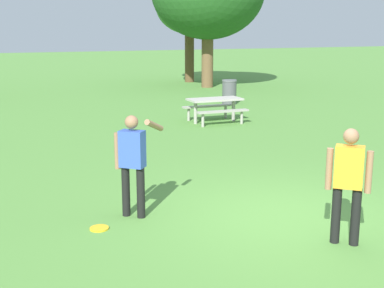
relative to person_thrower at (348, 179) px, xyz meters
name	(u,v)px	position (x,y,z in m)	size (l,w,h in m)	color
ground_plane	(284,217)	(-0.20, 1.20, -0.94)	(120.00, 120.00, 0.00)	#568E3D
person_thrower	(348,179)	(0.00, 0.00, 0.00)	(0.47, 0.44, 1.64)	black
person_catcher	(133,158)	(-2.37, 2.21, 0.02)	(0.84, 0.48, 1.64)	black
frisbee	(99,228)	(-3.02, 1.89, -0.93)	(0.29, 0.29, 0.03)	yellow
picnic_table_near	(215,105)	(2.52, 9.29, -0.38)	(1.73, 1.46, 0.77)	#B2ADA3
trash_can_further_along	(229,92)	(4.82, 12.70, -0.46)	(0.59, 0.59, 0.96)	#515156
tree_back_left	(189,5)	(6.78, 21.24, 3.19)	(3.69, 3.69, 5.75)	brown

